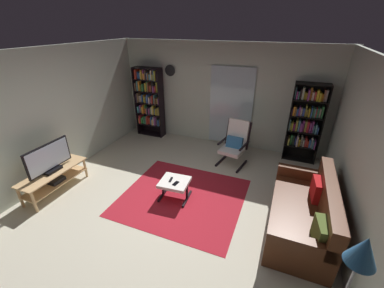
% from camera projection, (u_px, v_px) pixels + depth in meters
% --- Properties ---
extents(ground_plane, '(7.02, 7.02, 0.00)m').
position_uv_depth(ground_plane, '(172.00, 206.00, 4.44)').
color(ground_plane, beige).
extents(wall_back, '(5.60, 0.06, 2.60)m').
position_uv_depth(wall_back, '(220.00, 96.00, 6.27)').
color(wall_back, beige).
rests_on(wall_back, ground).
extents(wall_left, '(0.06, 6.00, 2.60)m').
position_uv_depth(wall_left, '(45.00, 119.00, 4.77)').
color(wall_left, beige).
rests_on(wall_left, ground).
extents(wall_right, '(0.06, 6.00, 2.60)m').
position_uv_depth(wall_right, '(369.00, 178.00, 2.96)').
color(wall_right, beige).
rests_on(wall_right, ground).
extents(glass_door_panel, '(1.10, 0.01, 2.00)m').
position_uv_depth(glass_door_panel, '(231.00, 107.00, 6.23)').
color(glass_door_panel, silver).
extents(area_rug, '(2.23, 2.03, 0.01)m').
position_uv_depth(area_rug, '(182.00, 197.00, 4.66)').
color(area_rug, '#A71C29').
rests_on(area_rug, ground).
extents(tv_stand, '(0.45, 1.29, 0.45)m').
position_uv_depth(tv_stand, '(55.00, 178.00, 4.72)').
color(tv_stand, tan).
rests_on(tv_stand, ground).
extents(television, '(0.20, 0.90, 0.56)m').
position_uv_depth(television, '(49.00, 159.00, 4.53)').
color(television, black).
rests_on(television, tv_stand).
extents(bookshelf_near_tv, '(0.79, 0.30, 1.92)m').
position_uv_depth(bookshelf_near_tv, '(149.00, 100.00, 6.85)').
color(bookshelf_near_tv, black).
rests_on(bookshelf_near_tv, ground).
extents(bookshelf_near_sofa, '(0.72, 0.30, 1.84)m').
position_uv_depth(bookshelf_near_sofa, '(305.00, 121.00, 5.55)').
color(bookshelf_near_sofa, black).
rests_on(bookshelf_near_sofa, ground).
extents(leather_sofa, '(0.86, 1.89, 0.87)m').
position_uv_depth(leather_sofa, '(305.00, 213.00, 3.82)').
color(leather_sofa, '#4F2815').
rests_on(leather_sofa, ground).
extents(lounge_armchair, '(0.67, 0.74, 1.02)m').
position_uv_depth(lounge_armchair, '(235.00, 142.00, 5.59)').
color(lounge_armchair, black).
rests_on(lounge_armchair, ground).
extents(ottoman, '(0.55, 0.52, 0.37)m').
position_uv_depth(ottoman, '(175.00, 184.00, 4.52)').
color(ottoman, white).
rests_on(ottoman, ground).
extents(tv_remote, '(0.06, 0.15, 0.02)m').
position_uv_depth(tv_remote, '(171.00, 179.00, 4.52)').
color(tv_remote, black).
rests_on(tv_remote, ottoman).
extents(cell_phone, '(0.09, 0.15, 0.01)m').
position_uv_depth(cell_phone, '(176.00, 183.00, 4.42)').
color(cell_phone, black).
rests_on(cell_phone, ottoman).
extents(floor_lamp_by_sofa, '(0.23, 0.23, 1.61)m').
position_uv_depth(floor_lamp_by_sofa, '(358.00, 264.00, 1.85)').
color(floor_lamp_by_sofa, '#A5A5AD').
rests_on(floor_lamp_by_sofa, ground).
extents(wall_clock, '(0.29, 0.03, 0.29)m').
position_uv_depth(wall_clock, '(170.00, 70.00, 6.43)').
color(wall_clock, silver).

